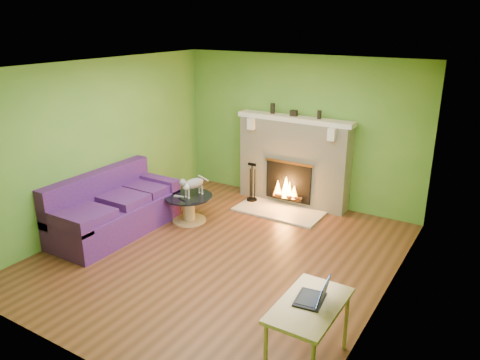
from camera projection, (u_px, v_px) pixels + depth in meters
The scene contains 22 objects.
floor at pixel (221, 254), 6.63m from camera, with size 5.00×5.00×0.00m, color #532B17.
ceiling at pixel (218, 67), 5.78m from camera, with size 5.00×5.00×0.00m, color white.
wall_back at pixel (299, 130), 8.22m from camera, with size 5.00×5.00×0.00m, color #4B882C.
wall_front at pixel (64, 239), 4.19m from camera, with size 5.00×5.00×0.00m, color #4B882C.
wall_left at pixel (101, 144), 7.32m from camera, with size 5.00×5.00×0.00m, color #4B882C.
wall_right at pixel (391, 200), 5.09m from camera, with size 5.00×5.00×0.00m, color #4B882C.
window_frame at pixel (367, 205), 4.29m from camera, with size 1.20×1.20×0.00m, color silver.
window_pane at pixel (366, 205), 4.30m from camera, with size 1.06×1.06×0.00m, color white.
fireplace at pixel (293, 162), 8.24m from camera, with size 2.10×0.46×1.58m.
hearth at pixel (279, 211), 8.08m from camera, with size 1.50×0.75×0.03m, color beige.
mantel at pixel (295, 119), 7.97m from camera, with size 2.10×0.28×0.08m, color silver.
sofa at pixel (113, 210), 7.24m from camera, with size 0.93×2.07×0.93m.
coffee_table at pixel (189, 207), 7.63m from camera, with size 0.78×0.78×0.44m.
desk at pixel (309, 311), 4.31m from camera, with size 0.54×0.94×0.69m.
cat at pixel (194, 186), 7.51m from camera, with size 0.21×0.56×0.35m, color slate, non-canonical shape.
remote_silver at pixel (179, 196), 7.52m from camera, with size 0.17×0.04×0.02m, color gray.
remote_black at pixel (182, 199), 7.41m from camera, with size 0.16×0.04×0.02m, color black.
laptop at pixel (311, 289), 4.30m from camera, with size 0.29×0.33×0.25m, color black, non-canonical shape.
fire_tools at pixel (252, 182), 8.39m from camera, with size 0.19×0.19×0.71m, color black, non-canonical shape.
mantel_vase_left at pixel (273, 108), 8.17m from camera, with size 0.08×0.08×0.18m, color black.
mantel_vase_right at pixel (319, 115), 7.75m from camera, with size 0.07×0.07×0.14m, color black.
mantel_box at pixel (294, 113), 7.98m from camera, with size 0.12×0.08×0.10m, color black.
Camera 1 is at (3.33, -4.90, 3.18)m, focal length 35.00 mm.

